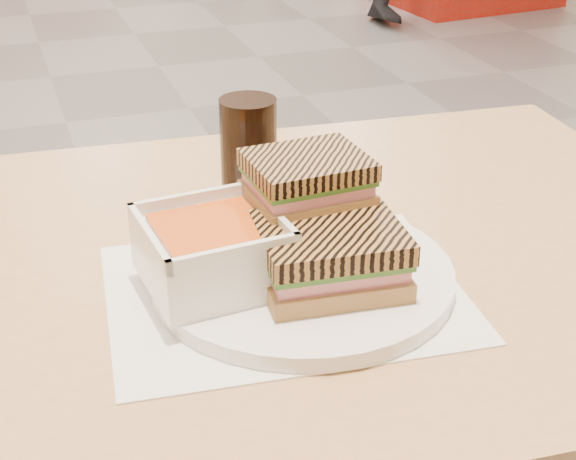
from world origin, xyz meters
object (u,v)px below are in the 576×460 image
object	(u,v)px
plate	(302,275)
soup_bowl	(213,253)
panini_lower	(330,256)
main_table	(186,354)
cola_glass	(249,157)

from	to	relation	value
plate	soup_bowl	world-z (taller)	soup_bowl
soup_bowl	panini_lower	size ratio (longest dim) A/B	0.96
main_table	soup_bowl	distance (m)	0.18
plate	soup_bowl	bearing A→B (deg)	175.14
soup_bowl	panini_lower	world-z (taller)	soup_bowl
plate	cola_glass	world-z (taller)	cola_glass
main_table	panini_lower	world-z (taller)	panini_lower
plate	soup_bowl	xyz separation A→B (m)	(-0.09, 0.01, 0.04)
panini_lower	soup_bowl	bearing A→B (deg)	157.96
cola_glass	panini_lower	bearing A→B (deg)	-85.35
soup_bowl	panini_lower	distance (m)	0.11
soup_bowl	cola_glass	world-z (taller)	cola_glass
plate	cola_glass	bearing A→B (deg)	90.58
main_table	plate	distance (m)	0.18
main_table	soup_bowl	bearing A→B (deg)	-75.73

